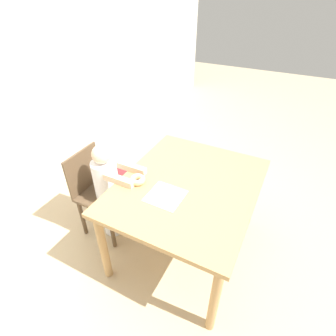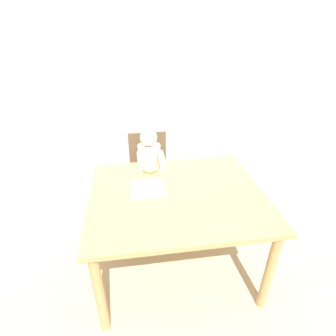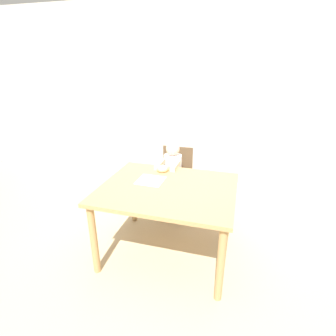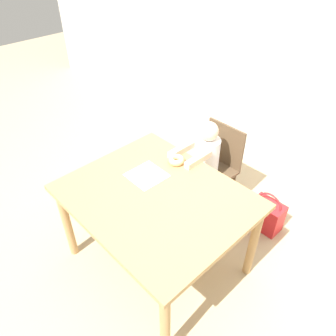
# 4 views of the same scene
# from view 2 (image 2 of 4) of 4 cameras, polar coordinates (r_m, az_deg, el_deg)

# --- Properties ---
(ground_plane) EXTENTS (12.00, 12.00, 0.00)m
(ground_plane) POSITION_cam_2_polar(r_m,az_deg,el_deg) (2.27, 1.64, -20.19)
(ground_plane) COLOR tan
(wall_back) EXTENTS (8.00, 0.05, 2.50)m
(wall_back) POSITION_cam_2_polar(r_m,az_deg,el_deg) (3.09, -3.41, 20.68)
(wall_back) COLOR beige
(wall_back) RESTS_ON ground_plane
(dining_table) EXTENTS (1.18, 0.96, 0.70)m
(dining_table) POSITION_cam_2_polar(r_m,az_deg,el_deg) (1.84, 1.91, -7.72)
(dining_table) COLOR tan
(dining_table) RESTS_ON ground_plane
(chair) EXTENTS (0.37, 0.39, 0.79)m
(chair) POSITION_cam_2_polar(r_m,az_deg,el_deg) (2.57, -4.09, -1.20)
(chair) COLOR brown
(chair) RESTS_ON ground_plane
(child_figure) EXTENTS (0.22, 0.43, 0.92)m
(child_figure) POSITION_cam_2_polar(r_m,az_deg,el_deg) (2.44, -3.91, -1.41)
(child_figure) COLOR white
(child_figure) RESTS_ON ground_plane
(donut) EXTENTS (0.12, 0.12, 0.05)m
(donut) POSITION_cam_2_polar(r_m,az_deg,el_deg) (2.04, -3.93, 0.12)
(donut) COLOR #DBB270
(donut) RESTS_ON dining_table
(napkin) EXTENTS (0.24, 0.24, 0.00)m
(napkin) POSITION_cam_2_polar(r_m,az_deg,el_deg) (1.84, -4.46, -4.45)
(napkin) COLOR white
(napkin) RESTS_ON dining_table
(handbag) EXTENTS (0.26, 0.16, 0.37)m
(handbag) POSITION_cam_2_polar(r_m,az_deg,el_deg) (2.90, 5.81, -3.78)
(handbag) COLOR red
(handbag) RESTS_ON ground_plane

